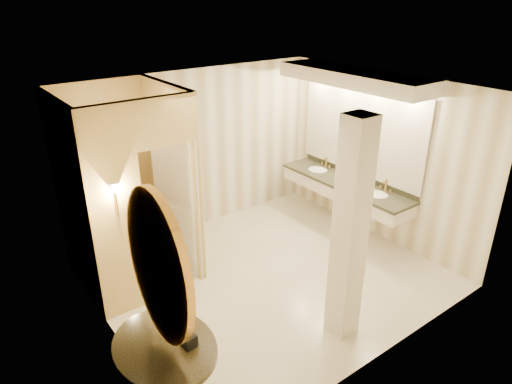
% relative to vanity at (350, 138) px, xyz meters
% --- Properties ---
extents(floor, '(4.50, 4.50, 0.00)m').
position_rel_vanity_xyz_m(floor, '(-1.98, -0.40, -1.63)').
color(floor, white).
rests_on(floor, ground).
extents(ceiling, '(4.50, 4.50, 0.00)m').
position_rel_vanity_xyz_m(ceiling, '(-1.98, -0.40, 1.07)').
color(ceiling, silver).
rests_on(ceiling, wall_back).
extents(wall_back, '(4.50, 0.02, 2.70)m').
position_rel_vanity_xyz_m(wall_back, '(-1.98, 1.60, -0.28)').
color(wall_back, white).
rests_on(wall_back, floor).
extents(wall_front, '(4.50, 0.02, 2.70)m').
position_rel_vanity_xyz_m(wall_front, '(-1.98, -2.40, -0.28)').
color(wall_front, white).
rests_on(wall_front, floor).
extents(wall_left, '(0.02, 4.00, 2.70)m').
position_rel_vanity_xyz_m(wall_left, '(-4.23, -0.40, -0.28)').
color(wall_left, white).
rests_on(wall_left, floor).
extents(wall_right, '(0.02, 4.00, 2.70)m').
position_rel_vanity_xyz_m(wall_right, '(0.27, -0.40, -0.28)').
color(wall_right, white).
rests_on(wall_right, floor).
extents(toilet_closet, '(1.50, 1.55, 2.70)m').
position_rel_vanity_xyz_m(toilet_closet, '(-3.10, 0.57, -0.24)').
color(toilet_closet, '#F2D27E').
rests_on(toilet_closet, floor).
extents(wall_sconce, '(0.14, 0.14, 0.42)m').
position_rel_vanity_xyz_m(wall_sconce, '(-3.90, 0.03, 0.10)').
color(wall_sconce, '#BE8B3D').
rests_on(wall_sconce, toilet_closet).
extents(vanity, '(0.75, 2.66, 2.09)m').
position_rel_vanity_xyz_m(vanity, '(0.00, 0.00, 0.00)').
color(vanity, silver).
rests_on(vanity, floor).
extents(console_shelf, '(1.12, 1.12, 2.01)m').
position_rel_vanity_xyz_m(console_shelf, '(-4.19, -1.68, -0.28)').
color(console_shelf, black).
rests_on(console_shelf, floor).
extents(pillar, '(0.30, 0.30, 2.70)m').
position_rel_vanity_xyz_m(pillar, '(-1.98, -1.83, -0.28)').
color(pillar, silver).
rests_on(pillar, floor).
extents(tissue_box, '(0.13, 0.13, 0.12)m').
position_rel_vanity_xyz_m(tissue_box, '(-4.04, -1.83, -0.69)').
color(tissue_box, black).
rests_on(tissue_box, console_shelf).
extents(toilet, '(0.52, 0.77, 0.73)m').
position_rel_vanity_xyz_m(toilet, '(-3.65, 0.87, -1.26)').
color(toilet, white).
rests_on(toilet, floor).
extents(soap_bottle_a, '(0.06, 0.07, 0.14)m').
position_rel_vanity_xyz_m(soap_bottle_a, '(-0.12, -0.11, -0.68)').
color(soap_bottle_a, beige).
rests_on(soap_bottle_a, vanity).
extents(soap_bottle_b, '(0.09, 0.09, 0.10)m').
position_rel_vanity_xyz_m(soap_bottle_b, '(-0.14, -0.44, -0.70)').
color(soap_bottle_b, silver).
rests_on(soap_bottle_b, vanity).
extents(soap_bottle_c, '(0.11, 0.11, 0.24)m').
position_rel_vanity_xyz_m(soap_bottle_c, '(-0.16, -0.02, -0.64)').
color(soap_bottle_c, '#C6B28C').
rests_on(soap_bottle_c, vanity).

